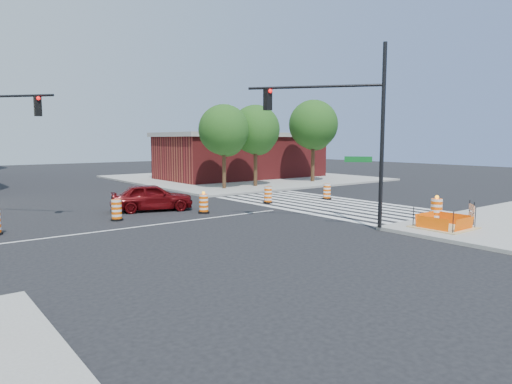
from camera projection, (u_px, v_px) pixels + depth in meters
ground at (158, 224)px, 21.15m from camera, size 120.00×120.00×0.00m
sidewalk_ne at (242, 178)px, 46.24m from camera, size 22.00×22.00×0.15m
crosswalk_east at (323, 204)px, 27.83m from camera, size 6.75×13.50×0.01m
lane_centerline at (158, 224)px, 21.15m from camera, size 14.00×0.12×0.01m
excavation_pit at (444, 226)px, 19.56m from camera, size 2.20×2.20×0.90m
brick_storefront at (242, 156)px, 45.98m from camera, size 16.50×8.50×4.60m
red_coupe at (152, 197)px, 25.21m from camera, size 4.79×3.08×1.52m
signal_pole_se at (344, 119)px, 19.59m from camera, size 3.80×4.68×7.80m
pit_drum at (436, 211)px, 20.91m from camera, size 0.63×0.63×1.24m
barricade at (472, 211)px, 20.55m from camera, size 0.69×0.60×1.02m
tree_north_c at (224, 133)px, 35.15m from camera, size 3.90×3.90×6.64m
tree_north_d at (256, 132)px, 36.99m from camera, size 3.96×3.96×6.73m
tree_north_e at (313, 127)px, 41.14m from camera, size 4.41×4.41×7.50m
median_drum_2 at (117, 211)px, 22.15m from camera, size 0.60×0.60×1.02m
median_drum_3 at (204, 204)px, 24.36m from camera, size 0.60×0.60×1.18m
median_drum_4 at (268, 196)px, 28.18m from camera, size 0.60×0.60×1.02m
median_drum_5 at (327, 192)px, 30.03m from camera, size 0.60×0.60×1.02m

